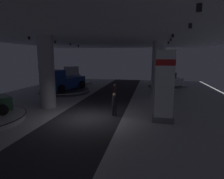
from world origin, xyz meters
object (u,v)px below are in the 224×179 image
(pickup_truck_far_left, at_px, (62,82))
(visitor_walking_far, at_px, (114,91))
(display_platform_far_left, at_px, (65,91))
(column_left, at_px, (47,73))
(brand_sign_pylon, at_px, (164,86))
(display_car_deep_right, at_px, (167,79))
(display_platform_deep_left, at_px, (72,83))
(display_platform_deep_right, at_px, (167,86))
(visitor_walking_near, at_px, (114,103))
(pickup_truck_deep_left, at_px, (72,76))
(column_right, at_px, (158,69))

(pickup_truck_far_left, xyz_separation_m, visitor_walking_far, (6.47, -2.98, -0.35))
(display_platform_far_left, xyz_separation_m, visitor_walking_far, (6.39, -3.29, 0.73))
(column_left, bearing_deg, visitor_walking_far, 33.07)
(column_left, xyz_separation_m, brand_sign_pylon, (8.71, -1.80, -0.50))
(visitor_walking_far, bearing_deg, column_left, -146.93)
(display_car_deep_right, height_order, display_platform_deep_left, display_car_deep_right)
(display_platform_deep_right, relative_size, visitor_walking_near, 3.10)
(display_car_deep_right, distance_m, visitor_walking_far, 10.67)
(display_platform_far_left, xyz_separation_m, pickup_truck_far_left, (-0.08, -0.31, 1.08))
(display_platform_deep_right, xyz_separation_m, display_car_deep_right, (-0.02, 0.03, 0.90))
(display_platform_deep_left, relative_size, visitor_walking_near, 3.66)
(display_platform_far_left, bearing_deg, display_car_deep_right, 27.16)
(pickup_truck_deep_left, height_order, visitor_walking_far, pickup_truck_deep_left)
(visitor_walking_far, bearing_deg, display_platform_deep_right, 60.25)
(column_left, distance_m, brand_sign_pylon, 8.90)
(display_platform_deep_right, bearing_deg, column_left, -129.11)
(visitor_walking_near, bearing_deg, brand_sign_pylon, -10.71)
(brand_sign_pylon, bearing_deg, display_platform_deep_left, 130.17)
(display_platform_deep_right, distance_m, visitor_walking_far, 10.68)
(brand_sign_pylon, xyz_separation_m, pickup_truck_deep_left, (-11.93, 13.99, -0.94))
(column_left, bearing_deg, pickup_truck_deep_left, 104.84)
(display_platform_deep_right, distance_m, visitor_walking_near, 14.29)
(brand_sign_pylon, bearing_deg, visitor_walking_near, 169.29)
(visitor_walking_near, bearing_deg, display_platform_deep_right, 71.72)
(display_platform_far_left, bearing_deg, visitor_walking_far, -27.26)
(visitor_walking_near, bearing_deg, display_platform_far_left, 133.50)
(display_platform_far_left, distance_m, pickup_truck_far_left, 1.12)
(pickup_truck_deep_left, bearing_deg, display_platform_deep_left, 112.48)
(pickup_truck_deep_left, relative_size, visitor_walking_near, 3.59)
(display_platform_far_left, distance_m, visitor_walking_far, 7.23)
(column_left, bearing_deg, column_right, 34.83)
(brand_sign_pylon, bearing_deg, display_car_deep_right, 84.69)
(brand_sign_pylon, xyz_separation_m, display_platform_deep_left, (-12.06, 14.28, -2.04))
(pickup_truck_deep_left, bearing_deg, pickup_truck_far_left, -76.14)
(column_right, xyz_separation_m, visitor_walking_far, (-3.82, -2.87, -1.84))
(column_left, xyz_separation_m, visitor_walking_near, (5.56, -1.20, -1.84))
(display_platform_deep_right, relative_size, visitor_walking_far, 3.10)
(column_right, height_order, brand_sign_pylon, column_right)
(column_right, height_order, pickup_truck_deep_left, column_right)
(display_platform_deep_right, bearing_deg, column_right, -102.97)
(brand_sign_pylon, xyz_separation_m, display_platform_far_left, (-10.35, 8.19, -2.07))
(display_platform_deep_right, xyz_separation_m, pickup_truck_deep_left, (-13.27, -0.16, 1.14))
(pickup_truck_far_left, bearing_deg, display_platform_deep_right, 28.07)
(display_platform_deep_left, xyz_separation_m, visitor_walking_far, (8.10, -9.39, 0.70))
(display_platform_deep_right, bearing_deg, pickup_truck_deep_left, -179.32)
(column_left, height_order, pickup_truck_far_left, column_left)
(display_platform_far_left, bearing_deg, pickup_truck_deep_left, 105.30)
(column_right, relative_size, pickup_truck_far_left, 0.97)
(column_left, bearing_deg, display_platform_deep_left, 105.03)
(column_left, xyz_separation_m, pickup_truck_far_left, (-1.72, 6.08, -1.49))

